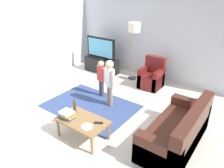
{
  "coord_description": "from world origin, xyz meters",
  "views": [
    {
      "loc": [
        2.73,
        -3.11,
        2.83
      ],
      "look_at": [
        0.0,
        0.6,
        0.65
      ],
      "focal_mm": 34.51,
      "sensor_mm": 36.0,
      "label": 1
    }
  ],
  "objects_px": {
    "tv_stand": "(101,65)",
    "child_center": "(110,79)",
    "couch": "(180,133)",
    "coffee_table": "(83,122)",
    "book_stack": "(67,115)",
    "tv_remote": "(99,123)",
    "child_near_tv": "(101,75)",
    "tv": "(101,48)",
    "bottle": "(75,107)",
    "armchair": "(152,77)",
    "floor_lamp": "(134,31)",
    "plate": "(87,127)"
  },
  "relations": [
    {
      "from": "tv_stand",
      "to": "child_center",
      "type": "xyz_separation_m",
      "value": [
        1.58,
        -1.63,
        0.47
      ]
    },
    {
      "from": "couch",
      "to": "coffee_table",
      "type": "relative_size",
      "value": 1.8
    },
    {
      "from": "tv_stand",
      "to": "book_stack",
      "type": "bearing_deg",
      "value": -62.02
    },
    {
      "from": "coffee_table",
      "to": "tv_remote",
      "type": "relative_size",
      "value": 5.88
    },
    {
      "from": "child_near_tv",
      "to": "tv_remote",
      "type": "height_order",
      "value": "child_near_tv"
    },
    {
      "from": "couch",
      "to": "child_near_tv",
      "type": "xyz_separation_m",
      "value": [
        -2.43,
        0.68,
        0.32
      ]
    },
    {
      "from": "tv",
      "to": "child_near_tv",
      "type": "relative_size",
      "value": 1.09
    },
    {
      "from": "child_near_tv",
      "to": "bottle",
      "type": "relative_size",
      "value": 3.08
    },
    {
      "from": "coffee_table",
      "to": "tv_stand",
      "type": "bearing_deg",
      "value": 122.96
    },
    {
      "from": "tv_remote",
      "to": "armchair",
      "type": "bearing_deg",
      "value": 65.44
    },
    {
      "from": "floor_lamp",
      "to": "tv_remote",
      "type": "xyz_separation_m",
      "value": [
        1.08,
        -3.01,
        -1.11
      ]
    },
    {
      "from": "coffee_table",
      "to": "tv_remote",
      "type": "bearing_deg",
      "value": 17.35
    },
    {
      "from": "child_center",
      "to": "book_stack",
      "type": "xyz_separation_m",
      "value": [
        0.06,
        -1.45,
        -0.22
      ]
    },
    {
      "from": "tv_stand",
      "to": "coffee_table",
      "type": "distance_m",
      "value": 3.53
    },
    {
      "from": "child_center",
      "to": "plate",
      "type": "relative_size",
      "value": 5.43
    },
    {
      "from": "tv",
      "to": "floor_lamp",
      "type": "bearing_deg",
      "value": 8.47
    },
    {
      "from": "armchair",
      "to": "bottle",
      "type": "bearing_deg",
      "value": -96.55
    },
    {
      "from": "tv_stand",
      "to": "tv_remote",
      "type": "bearing_deg",
      "value": -51.93
    },
    {
      "from": "child_center",
      "to": "tv_remote",
      "type": "relative_size",
      "value": 7.03
    },
    {
      "from": "armchair",
      "to": "tv_remote",
      "type": "height_order",
      "value": "armchair"
    },
    {
      "from": "tv",
      "to": "plate",
      "type": "bearing_deg",
      "value": -55.02
    },
    {
      "from": "child_center",
      "to": "book_stack",
      "type": "relative_size",
      "value": 4.03
    },
    {
      "from": "tv_stand",
      "to": "book_stack",
      "type": "xyz_separation_m",
      "value": [
        1.64,
        -3.08,
        0.26
      ]
    },
    {
      "from": "book_stack",
      "to": "bottle",
      "type": "xyz_separation_m",
      "value": [
        -0.02,
        0.22,
        0.06
      ]
    },
    {
      "from": "armchair",
      "to": "child_near_tv",
      "type": "distance_m",
      "value": 1.6
    },
    {
      "from": "tv",
      "to": "armchair",
      "type": "xyz_separation_m",
      "value": [
        1.94,
        -0.02,
        -0.55
      ]
    },
    {
      "from": "tv_stand",
      "to": "plate",
      "type": "distance_m",
      "value": 3.75
    },
    {
      "from": "armchair",
      "to": "child_near_tv",
      "type": "height_order",
      "value": "child_near_tv"
    },
    {
      "from": "couch",
      "to": "tv",
      "type": "bearing_deg",
      "value": 150.13
    },
    {
      "from": "book_stack",
      "to": "plate",
      "type": "bearing_deg",
      "value": 0.5
    },
    {
      "from": "couch",
      "to": "child_center",
      "type": "height_order",
      "value": "child_center"
    },
    {
      "from": "floor_lamp",
      "to": "plate",
      "type": "distance_m",
      "value": 3.55
    },
    {
      "from": "armchair",
      "to": "couch",
      "type": "bearing_deg",
      "value": -51.66
    },
    {
      "from": "armchair",
      "to": "coffee_table",
      "type": "relative_size",
      "value": 0.9
    },
    {
      "from": "couch",
      "to": "tv_stand",
      "type": "bearing_deg",
      "value": 149.88
    },
    {
      "from": "child_center",
      "to": "book_stack",
      "type": "bearing_deg",
      "value": -87.71
    },
    {
      "from": "bottle",
      "to": "tv_remote",
      "type": "bearing_deg",
      "value": -0.0
    },
    {
      "from": "tv_stand",
      "to": "armchair",
      "type": "bearing_deg",
      "value": -1.16
    },
    {
      "from": "floor_lamp",
      "to": "armchair",
      "type": "bearing_deg",
      "value": -13.78
    },
    {
      "from": "tv",
      "to": "coffee_table",
      "type": "height_order",
      "value": "tv"
    },
    {
      "from": "tv_stand",
      "to": "plate",
      "type": "height_order",
      "value": "tv_stand"
    },
    {
      "from": "armchair",
      "to": "book_stack",
      "type": "relative_size",
      "value": 3.04
    },
    {
      "from": "armchair",
      "to": "plate",
      "type": "distance_m",
      "value": 3.05
    },
    {
      "from": "armchair",
      "to": "floor_lamp",
      "type": "distance_m",
      "value": 1.48
    },
    {
      "from": "coffee_table",
      "to": "book_stack",
      "type": "height_order",
      "value": "book_stack"
    },
    {
      "from": "couch",
      "to": "floor_lamp",
      "type": "distance_m",
      "value": 3.47
    },
    {
      "from": "armchair",
      "to": "child_near_tv",
      "type": "bearing_deg",
      "value": -122.39
    },
    {
      "from": "armchair",
      "to": "floor_lamp",
      "type": "relative_size",
      "value": 0.51
    },
    {
      "from": "tv_stand",
      "to": "child_center",
      "type": "relative_size",
      "value": 1.0
    },
    {
      "from": "tv",
      "to": "floor_lamp",
      "type": "xyz_separation_m",
      "value": [
        1.16,
        0.17,
        0.7
      ]
    }
  ]
}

